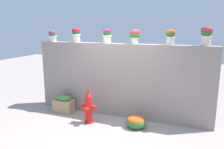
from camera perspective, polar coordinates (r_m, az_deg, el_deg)
The scene contains 11 objects.
ground_plane at distance 5.40m, azimuth -2.71°, elevation -14.88°, with size 24.00×24.00×0.00m, color #A2938D.
stone_wall at distance 6.19m, azimuth 2.15°, elevation -1.42°, with size 4.92×0.37×2.01m, color gray.
potted_plant_0 at distance 7.02m, azimuth -14.98°, elevation 9.67°, with size 0.26×0.26×0.35m.
potted_plant_1 at distance 6.58m, azimuth -9.16°, elevation 10.21°, with size 0.26×0.26×0.42m.
potted_plant_2 at distance 6.19m, azimuth -1.28°, elevation 10.06°, with size 0.25×0.25×0.39m.
potted_plant_3 at distance 5.94m, azimuth 5.84°, elevation 10.11°, with size 0.29×0.29×0.39m.
potted_plant_4 at distance 5.69m, azimuth 14.71°, elevation 9.71°, with size 0.23×0.23×0.40m.
potted_plant_5 at distance 5.66m, azimuth 23.04°, elevation 9.63°, with size 0.27×0.27×0.46m.
fire_hydrant at distance 5.84m, azimuth -6.01°, elevation -8.39°, with size 0.43×0.35×0.90m.
flower_bush_left at distance 5.66m, azimuth 6.16°, elevation -11.83°, with size 0.51×0.45×0.31m.
planter_box at distance 6.68m, azimuth -12.28°, elevation -7.38°, with size 0.58×0.31×0.53m.
Camera 1 is at (2.01, -4.38, 2.44)m, focal length 35.78 mm.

